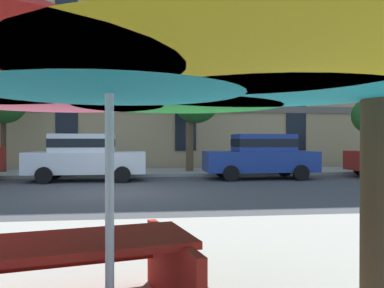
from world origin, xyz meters
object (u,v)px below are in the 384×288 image
street_tree_right (371,115)px  patio_umbrella (109,63)px  street_tree_left (1,98)px  street_tree_middle (192,97)px  sedan_white (86,156)px  picnic_table (75,276)px  sedan_blue (261,155)px

street_tree_right → patio_umbrella: bearing=-126.2°
street_tree_left → street_tree_middle: (8.53, -0.77, 0.11)m
street_tree_left → street_tree_right: bearing=-2.6°
street_tree_left → patio_umbrella: bearing=-69.2°
sedan_white → street_tree_right: size_ratio=1.21×
sedan_white → street_tree_middle: size_ratio=0.92×
picnic_table → patio_umbrella: bearing=-55.4°
patio_umbrella → picnic_table: (-0.30, 0.44, -1.56)m
sedan_blue → street_tree_right: street_tree_right is taller
street_tree_middle → picnic_table: 15.39m
sedan_white → sedan_blue: same height
street_tree_middle → sedan_blue: bearing=-46.1°
patio_umbrella → picnic_table: bearing=124.6°
street_tree_right → sedan_white: bearing=-169.0°
patio_umbrella → picnic_table: size_ratio=1.95×
sedan_white → street_tree_middle: (4.37, 2.57, 2.59)m
street_tree_right → patio_umbrella: street_tree_right is taller
street_tree_middle → picnic_table: street_tree_middle is taller
street_tree_middle → street_tree_right: bearing=-0.1°
sedan_blue → picnic_table: (-5.21, -12.26, -0.46)m
street_tree_middle → patio_umbrella: bearing=-99.1°
street_tree_middle → patio_umbrella: (-2.44, -15.27, -1.50)m
patio_umbrella → sedan_blue: bearing=68.9°
sedan_white → street_tree_right: 13.48m
patio_umbrella → picnic_table: 1.65m
patio_umbrella → street_tree_middle: bearing=80.9°
sedan_blue → street_tree_middle: 4.41m
street_tree_middle → patio_umbrella: 15.54m
street_tree_right → patio_umbrella: size_ratio=0.89×
street_tree_middle → patio_umbrella: size_ratio=1.17×
street_tree_left → patio_umbrella: size_ratio=1.18×
sedan_blue → street_tree_right: 7.00m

